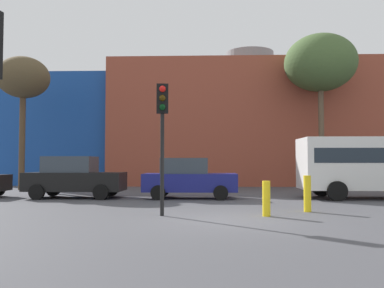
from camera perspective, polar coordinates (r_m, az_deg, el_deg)
name	(u,v)px	position (r m, az deg, el deg)	size (l,w,h in m)	color
ground_plane	(229,220)	(11.69, 5.17, -10.56)	(200.00, 200.00, 0.00)	#47474C
building_backdrop	(250,130)	(34.36, 8.16, 1.93)	(37.01, 13.69, 10.88)	#9E4733
parked_car_1	(74,177)	(19.38, -16.19, -4.51)	(4.37, 2.14, 1.89)	black
parked_car_2	(189,178)	(18.43, -0.48, -4.83)	(4.20, 2.06, 1.82)	navy
white_bus	(378,162)	(20.01, 24.65, -2.37)	(6.80, 2.62, 2.72)	white
traffic_light_island	(162,119)	(12.48, -4.19, 3.57)	(0.38, 0.38, 4.03)	black
bare_tree_0	(23,79)	(26.59, -22.62, 8.40)	(3.09, 3.09, 7.95)	brown
bare_tree_1	(320,64)	(27.13, 17.59, 10.72)	(4.47, 4.47, 9.66)	brown
bollard_yellow_0	(266,199)	(12.53, 10.40, -7.55)	(0.24, 0.24, 1.06)	yellow
bollard_yellow_1	(307,194)	(13.95, 15.90, -6.72)	(0.24, 0.24, 1.19)	yellow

